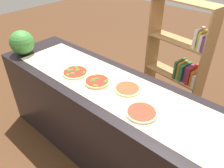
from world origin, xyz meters
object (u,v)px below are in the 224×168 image
Objects in this scene: pizza_plain_2 at (127,88)px; watermelon at (22,42)px; bookshelf at (181,67)px; pizza_plain_3 at (142,112)px; pizza_spinach_1 at (97,81)px; pizza_spinach_0 at (75,72)px.

watermelon is (-1.31, -0.22, 0.12)m from pizza_plain_2.
watermelon is 1.93m from bookshelf.
bookshelf is at bearing 102.52° from pizza_plain_3.
pizza_spinach_1 is 0.16× the size of bookshelf.
pizza_plain_2 is at bearing -88.81° from bookshelf.
pizza_plain_3 is 0.93× the size of watermelon.
pizza_plain_3 is 0.17× the size of bookshelf.
bookshelf is (0.52, 1.28, -0.29)m from pizza_spinach_0.
watermelon is at bearing -170.43° from pizza_plain_2.
pizza_plain_2 is at bearing 19.94° from pizza_spinach_1.
pizza_spinach_1 reaches higher than pizza_plain_3.
bookshelf reaches higher than pizza_plain_2.
bookshelf is at bearing 47.10° from watermelon.
pizza_plain_2 is (0.27, 0.10, -0.00)m from pizza_spinach_1.
pizza_spinach_0 is 1.06× the size of pizza_plain_2.
pizza_spinach_1 is at bearing 6.71° from watermelon.
pizza_spinach_1 is (0.27, 0.02, 0.00)m from pizza_spinach_0.
pizza_spinach_0 is 0.78m from watermelon.
pizza_spinach_0 is 1.41m from bookshelf.
pizza_plain_3 is at bearing 1.72° from watermelon.
pizza_spinach_0 is at bearing -174.81° from pizza_spinach_1.
watermelon is (-1.58, -0.05, 0.12)m from pizza_plain_3.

